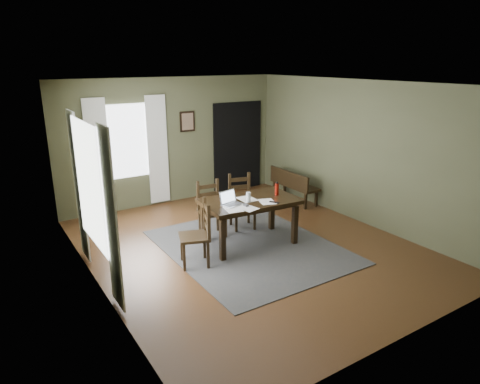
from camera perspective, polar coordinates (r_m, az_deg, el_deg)
ground at (r=7.32m, az=1.28°, el=-7.37°), size 5.00×6.00×0.01m
room_shell at (r=6.77m, az=1.38°, el=6.68°), size 5.02×6.02×2.71m
rug at (r=7.32m, az=1.28°, el=-7.29°), size 2.60×3.20×0.01m
dining_table at (r=7.19m, az=1.26°, el=-1.75°), size 1.65×1.07×0.79m
chair_end at (r=6.56m, az=-5.65°, el=-5.65°), size 0.57×0.57×1.02m
chair_back_left at (r=7.63m, az=-3.87°, el=-2.36°), size 0.48×0.48×0.99m
chair_back_right at (r=7.99m, az=0.22°, el=-1.34°), size 0.54×0.54×1.01m
bench at (r=9.52m, az=7.04°, el=1.18°), size 0.41×1.26×0.71m
laptop at (r=6.90m, az=-1.29°, el=-1.20°), size 0.37×0.32×0.22m
computer_mouse at (r=6.83m, az=0.79°, el=-1.78°), size 0.06×0.09×0.03m
tv_remote at (r=7.02m, az=4.60°, el=-1.37°), size 0.13×0.17×0.02m
drinking_glass at (r=7.01m, az=1.13°, el=-0.70°), size 0.09×0.09×0.17m
water_bottle at (r=7.38m, az=4.93°, el=0.40°), size 0.08×0.08×0.24m
paper_a at (r=6.70m, az=-0.92°, el=-2.30°), size 0.31×0.37×0.00m
paper_b at (r=7.06m, az=3.62°, el=-1.29°), size 0.32×0.37×0.00m
paper_c at (r=7.18m, az=0.94°, el=-0.94°), size 0.27×0.35×0.00m
paper_e at (r=6.74m, az=1.01°, el=-2.16°), size 0.30×0.36×0.00m
window_left at (r=6.06m, az=-19.51°, el=0.96°), size 0.01×1.30×1.70m
window_back at (r=9.05m, az=-14.73°, el=6.56°), size 1.00×0.01×1.50m
curtain_left_near at (r=5.38m, az=-16.83°, el=-3.60°), size 0.03×0.48×2.30m
curtain_left_far at (r=6.90m, az=-20.71°, el=0.61°), size 0.03×0.48×2.30m
curtain_back_left at (r=8.90m, az=-18.33°, el=4.43°), size 0.44×0.03×2.30m
curtain_back_right at (r=9.27m, az=-10.91°, el=5.49°), size 0.44×0.03×2.30m
framed_picture at (r=9.49m, az=-7.04°, el=9.32°), size 0.34×0.03×0.44m
doorway_back at (r=10.24m, az=-0.32°, el=6.05°), size 1.30×0.03×2.10m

